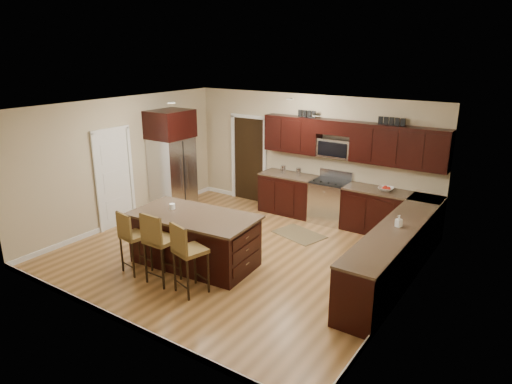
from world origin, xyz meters
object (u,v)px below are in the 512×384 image
Objects in this scene: refrigerator at (172,161)px; range at (330,201)px; stool_left at (131,235)px; stool_right at (187,250)px; island at (195,241)px; stool_mid at (158,240)px.

range is at bearing 22.89° from refrigerator.
range is at bearing 76.39° from stool_left.
island is at bearing 140.32° from stool_right.
stool_left is 0.46× the size of refrigerator.
island is (-1.07, -3.19, -0.04)m from range.
stool_mid is (0.64, -0.01, 0.07)m from stool_left.
stool_left is at bearing -112.97° from range.
stool_right is at bearing -43.16° from refrigerator.
stool_right reaches higher than range.
stool_mid is 1.04× the size of stool_right.
range is 4.08m from stool_right.
stool_left is (-0.64, -0.84, 0.25)m from island.
stool_left is at bearing -164.98° from stool_right.
stool_mid is 0.60m from stool_right.
stool_left is 3.13m from refrigerator.
stool_right is (1.24, -0.00, 0.05)m from stool_left.
stool_mid reaches higher than stool_right.
stool_right is at bearing -59.58° from island.
island is at bearing -108.57° from range.
stool_mid is at bearing -104.85° from range.
stool_left is 0.90× the size of stool_mid.
island is at bearing 90.59° from stool_mid.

